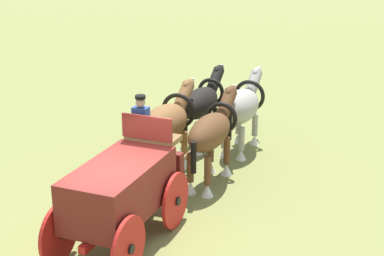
# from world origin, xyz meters

# --- Properties ---
(ground_plane) EXTENTS (220.00, 220.00, 0.00)m
(ground_plane) POSITION_xyz_m (0.00, 0.00, 0.00)
(ground_plane) COLOR olive
(show_wagon) EXTENTS (5.71, 2.76, 2.84)m
(show_wagon) POSITION_xyz_m (0.13, -0.04, 1.23)
(show_wagon) COLOR maroon
(show_wagon) RESTS_ON ground
(draft_horse_rear_near) EXTENTS (3.15, 1.67, 2.31)m
(draft_horse_rear_near) POSITION_xyz_m (3.73, -0.64, 1.43)
(draft_horse_rear_near) COLOR brown
(draft_horse_rear_near) RESTS_ON ground
(draft_horse_rear_off) EXTENTS (3.02, 1.54, 2.25)m
(draft_horse_rear_off) POSITION_xyz_m (3.31, -1.87, 1.38)
(draft_horse_rear_off) COLOR brown
(draft_horse_rear_off) RESTS_ON ground
(draft_horse_lead_near) EXTENTS (3.08, 1.56, 2.16)m
(draft_horse_lead_near) POSITION_xyz_m (6.20, -1.53, 1.30)
(draft_horse_lead_near) COLOR black
(draft_horse_lead_near) RESTS_ON ground
(draft_horse_lead_off) EXTENTS (2.90, 1.55, 2.22)m
(draft_horse_lead_off) POSITION_xyz_m (5.74, -2.74, 1.35)
(draft_horse_lead_off) COLOR #9E998E
(draft_horse_lead_off) RESTS_ON ground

